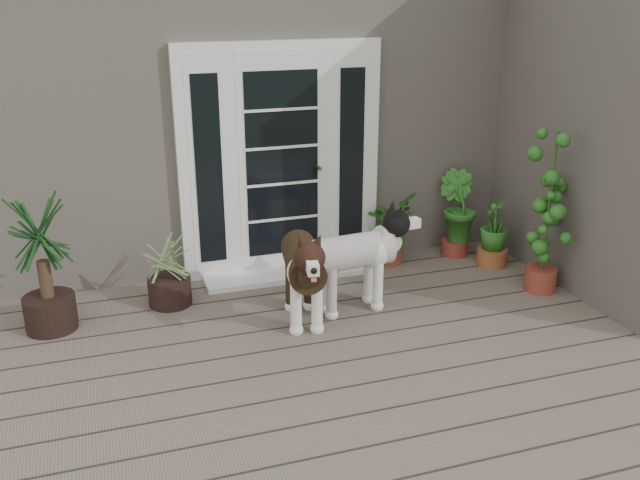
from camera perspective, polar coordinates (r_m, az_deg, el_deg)
name	(u,v)px	position (r m, az deg, el deg)	size (l,w,h in m)	color
deck	(393,386)	(5.07, 5.98, -11.79)	(6.20, 4.60, 0.12)	#6B5B4C
house_main	(251,90)	(8.43, -5.66, 12.11)	(7.40, 4.00, 3.10)	#665E54
door_unit	(281,161)	(6.49, -3.21, 6.50)	(1.90, 0.14, 2.15)	white
door_step	(289,273)	(6.64, -2.58, -2.72)	(1.60, 0.40, 0.05)	white
brindle_dog	(303,278)	(5.62, -1.39, -3.09)	(0.40, 0.94, 0.78)	#342313
white_dog	(352,268)	(5.83, 2.62, -2.27)	(0.40, 0.93, 0.78)	white
spider_plant	(168,269)	(6.09, -12.32, -2.32)	(0.62, 0.62, 0.66)	#9DBC74
yucca	(43,264)	(5.85, -21.69, -1.87)	(0.77, 0.77, 1.12)	black
herb_a	(391,232)	(6.87, 5.81, 0.63)	(0.50, 0.50, 0.64)	#1C641F
herb_b	(456,224)	(7.17, 11.04, 1.27)	(0.44, 0.44, 0.65)	#1F641C
herb_c	(493,239)	(7.03, 14.00, 0.09)	(0.34, 0.34, 0.53)	#1C6322
sapling	(548,211)	(6.40, 18.18, 2.27)	(0.44, 0.44, 1.50)	#164D1B
clog_left	(327,270)	(6.67, 0.62, -2.43)	(0.14, 0.29, 0.09)	black
clog_right	(369,262)	(6.86, 4.03, -1.79)	(0.14, 0.30, 0.09)	#14331B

